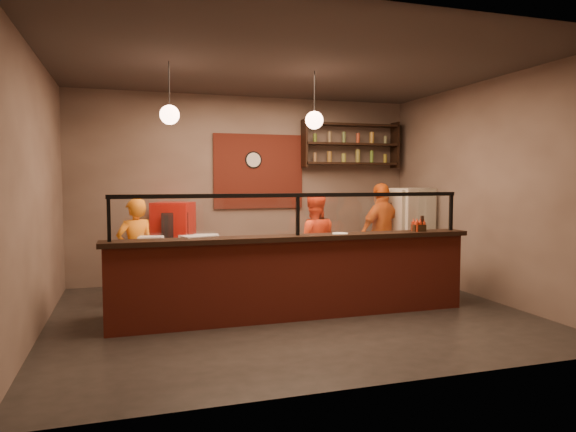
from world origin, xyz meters
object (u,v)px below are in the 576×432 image
object	(u,v)px
wall_clock	(253,160)
pepper_mill	(422,224)
condiment_caddy	(419,228)
pizza_dough	(325,241)
cook_right	(382,234)
cook_left	(135,251)
fridge	(409,235)
cook_mid	(314,243)
red_cooler	(174,245)

from	to	relation	value
wall_clock	pepper_mill	size ratio (longest dim) A/B	1.44
condiment_caddy	pizza_dough	bearing A→B (deg)	154.40
cook_right	pizza_dough	world-z (taller)	cook_right
condiment_caddy	wall_clock	bearing A→B (deg)	120.33
cook_left	condiment_caddy	size ratio (longest dim) A/B	9.04
wall_clock	pepper_mill	world-z (taller)	wall_clock
fridge	condiment_caddy	xyz separation A→B (m)	(-0.88, -1.74, 0.30)
cook_right	pizza_dough	bearing A→B (deg)	18.06
wall_clock	pizza_dough	bearing A→B (deg)	-77.81
cook_right	cook_mid	bearing A→B (deg)	-6.44
red_cooler	pepper_mill	world-z (taller)	red_cooler
cook_left	pepper_mill	world-z (taller)	cook_left
wall_clock	pizza_dough	size ratio (longest dim) A/B	0.56
cook_left	cook_mid	size ratio (longest dim) A/B	0.97
pizza_dough	condiment_caddy	bearing A→B (deg)	-25.60
wall_clock	cook_right	xyz separation A→B (m)	(1.95, -1.10, -1.25)
red_cooler	pizza_dough	bearing A→B (deg)	-21.17
cook_right	pepper_mill	distance (m)	1.74
fridge	pepper_mill	bearing A→B (deg)	-130.07
cook_mid	condiment_caddy	world-z (taller)	cook_mid
fridge	red_cooler	distance (m)	3.98
fridge	pepper_mill	size ratio (longest dim) A/B	7.71
condiment_caddy	cook_right	bearing A→B (deg)	78.60
fridge	wall_clock	bearing A→B (deg)	143.38
pizza_dough	pepper_mill	size ratio (longest dim) A/B	2.55
pizza_dough	wall_clock	bearing A→B (deg)	102.19
red_cooler	condiment_caddy	size ratio (longest dim) A/B	8.40
wall_clock	cook_right	size ratio (longest dim) A/B	0.18
red_cooler	cook_mid	bearing A→B (deg)	-4.26
cook_right	red_cooler	xyz separation A→B (m)	(-3.36, 0.79, -0.16)
cook_right	pizza_dough	xyz separation A→B (m)	(-1.47, -1.12, 0.06)
fridge	pizza_dough	distance (m)	2.35
cook_mid	cook_right	world-z (taller)	cook_right
cook_left	pizza_dough	distance (m)	2.66
cook_mid	pepper_mill	xyz separation A→B (m)	(1.04, -1.39, 0.39)
red_cooler	condiment_caddy	distance (m)	3.92
red_cooler	condiment_caddy	xyz separation A→B (m)	(3.03, -2.45, 0.41)
wall_clock	cook_left	distance (m)	2.77
wall_clock	cook_mid	xyz separation A→B (m)	(0.61, -1.40, -1.33)
cook_right	red_cooler	bearing A→B (deg)	-32.35
wall_clock	red_cooler	xyz separation A→B (m)	(-1.41, -0.31, -1.41)
red_cooler	pizza_dough	xyz separation A→B (m)	(1.89, -1.91, 0.21)
cook_right	fridge	bearing A→B (deg)	169.37
cook_mid	cook_right	distance (m)	1.37
cook_left	pepper_mill	xyz separation A→B (m)	(3.68, -1.47, 0.42)
wall_clock	condiment_caddy	world-z (taller)	wall_clock
cook_mid	pizza_dough	size ratio (longest dim) A/B	2.91
condiment_caddy	pepper_mill	bearing A→B (deg)	-40.36
cook_right	pepper_mill	world-z (taller)	cook_right
cook_right	condiment_caddy	world-z (taller)	cook_right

